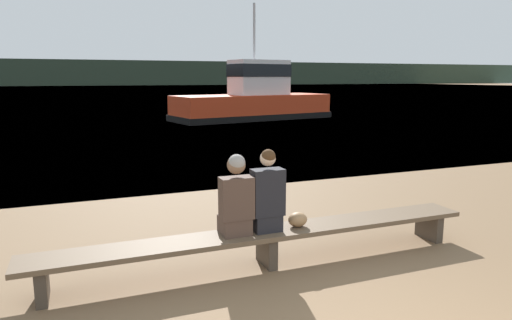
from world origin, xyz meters
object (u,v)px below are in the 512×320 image
(shopping_bag, at_px, (298,220))
(bench_main, at_px, (267,237))
(person_right, at_px, (267,196))
(tugboat_red, at_px, (254,101))
(person_left, at_px, (236,199))

(shopping_bag, bearing_deg, bench_main, -179.02)
(person_right, xyz_separation_m, tugboat_red, (7.45, 19.71, 0.15))
(person_left, distance_m, person_right, 0.42)
(person_left, bearing_deg, bench_main, -0.45)
(shopping_bag, relative_size, tugboat_red, 0.03)
(person_left, distance_m, tugboat_red, 21.22)
(person_left, bearing_deg, shopping_bag, 0.29)
(person_left, distance_m, shopping_bag, 0.93)
(bench_main, distance_m, person_right, 0.55)
(tugboat_red, bearing_deg, bench_main, 148.22)
(person_right, bearing_deg, tugboat_red, 69.30)
(person_right, bearing_deg, person_left, -179.89)
(tugboat_red, bearing_deg, person_left, 147.17)
(bench_main, relative_size, person_left, 5.73)
(person_left, relative_size, tugboat_red, 0.10)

